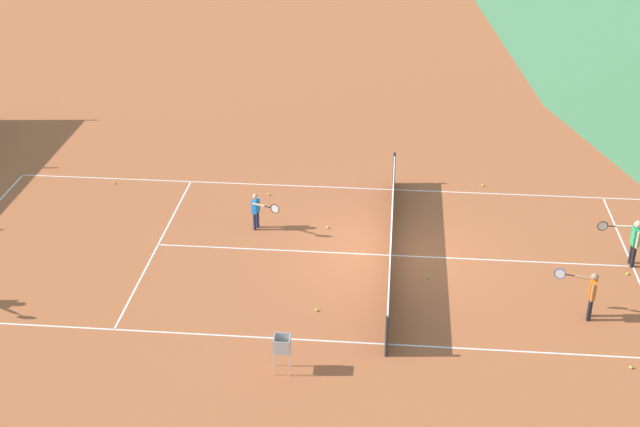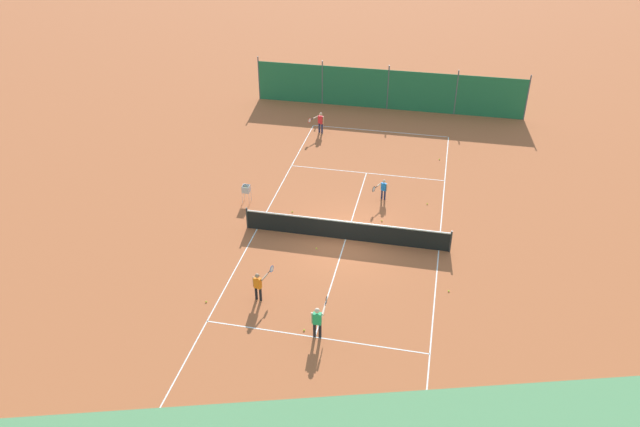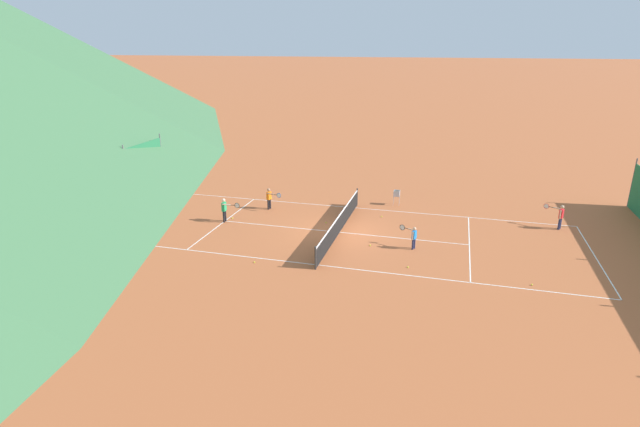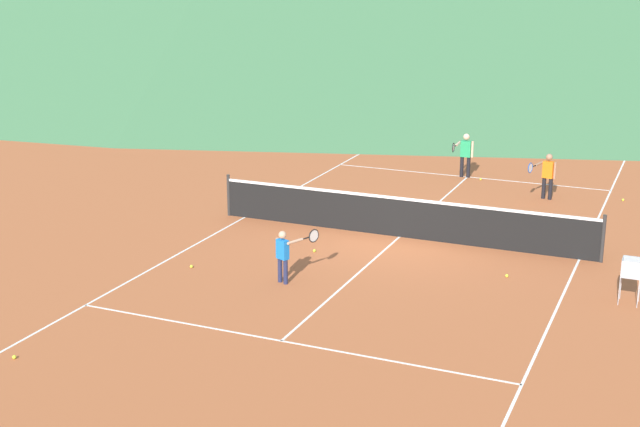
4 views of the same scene
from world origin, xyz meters
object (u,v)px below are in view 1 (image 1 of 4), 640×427
Objects in this scene: player_far_service at (633,239)px; ball_hopper at (282,346)px; tennis_ball_by_net_right at (328,227)px; player_far_baseline at (257,209)px; tennis_ball_alley_right at (114,183)px; tennis_ball_alley_left at (316,310)px; tennis_ball_by_net_left at (631,367)px; tennis_ball_far_corner at (428,277)px; player_near_baseline at (590,292)px; tennis_ball_near_corner at (482,185)px; tennis_ball_service_box at (269,194)px; tennis_net at (391,239)px; tennis_ball_mid_court at (627,274)px.

player_far_service is 10.12m from ball_hopper.
tennis_ball_by_net_right is at bearing 176.29° from ball_hopper.
player_far_baseline is 16.56× the size of tennis_ball_alley_right.
tennis_ball_alley_left is 7.31m from tennis_ball_by_net_left.
tennis_ball_far_corner is 0.07× the size of ball_hopper.
player_far_service reaches higher than tennis_ball_by_net_left.
player_near_baseline reaches higher than tennis_ball_by_net_right.
tennis_ball_by_net_left is 9.50m from tennis_ball_near_corner.
player_far_baseline is 2.28m from tennis_ball_service_box.
player_far_service reaches higher than ball_hopper.
tennis_net is 139.09× the size of tennis_ball_by_net_left.
tennis_ball_near_corner is (-7.50, 4.52, 0.00)m from tennis_ball_alley_left.
player_far_baseline is at bearing -113.55° from player_near_baseline.
tennis_net reaches higher than tennis_ball_alley_right.
tennis_ball_service_box is (-2.19, -0.01, -0.61)m from player_far_baseline.
player_far_service is 0.92m from tennis_ball_mid_court.
tennis_ball_mid_court is 6.09m from tennis_ball_near_corner.
tennis_ball_by_net_right is 5.62m from tennis_ball_near_corner.
tennis_ball_service_box is 1.00× the size of tennis_ball_by_net_right.
tennis_ball_near_corner is at bearing 125.05° from tennis_ball_by_net_right.
tennis_ball_near_corner is (-7.18, -1.97, -0.70)m from player_near_baseline.
tennis_ball_by_net_left is (3.40, 4.39, 0.00)m from tennis_ball_far_corner.
tennis_ball_service_box is 1.00× the size of tennis_ball_near_corner.
ball_hopper is (2.42, -0.52, 0.62)m from tennis_ball_alley_left.
tennis_ball_service_box is 6.56m from tennis_ball_far_corner.
tennis_ball_alley_left is at bearing -69.74° from player_far_service.
player_far_service is 1.05× the size of player_near_baseline.
tennis_ball_service_box is 4.97m from tennis_ball_alley_right.
tennis_ball_mid_court is at bearing 69.08° from tennis_ball_service_box.
tennis_ball_far_corner is 5.20m from tennis_ball_mid_court.
player_far_baseline is 16.56× the size of tennis_ball_mid_court.
tennis_ball_alley_left is at bearing -102.90° from tennis_ball_by_net_left.
tennis_ball_service_box and tennis_ball_far_corner have the same top height.
tennis_ball_far_corner is 1.00× the size of tennis_ball_by_net_left.
tennis_net is 139.09× the size of tennis_ball_alley_left.
tennis_ball_far_corner and tennis_ball_alley_right have the same top height.
tennis_ball_far_corner is (1.20, -5.31, -0.73)m from player_far_service.
tennis_ball_far_corner is 1.00× the size of tennis_ball_near_corner.
tennis_ball_alley_right is at bearing -112.93° from tennis_net.
tennis_ball_near_corner is (-1.26, 6.59, 0.00)m from tennis_ball_service_box.
player_near_baseline is 7.48m from tennis_ball_near_corner.
player_far_service is 19.89× the size of tennis_ball_by_net_left.
player_near_baseline reaches higher than tennis_net.
tennis_ball_near_corner is at bearing 117.71° from player_far_baseline.
ball_hopper is at bearing -3.71° from tennis_ball_by_net_right.
tennis_ball_alley_right is (-4.82, -9.77, 0.00)m from tennis_ball_far_corner.
tennis_ball_far_corner and tennis_ball_near_corner have the same top height.
tennis_ball_alley_left is 1.00× the size of tennis_ball_near_corner.
tennis_ball_alley_right is at bearing -105.58° from tennis_ball_mid_court.
ball_hopper is at bearing -60.03° from tennis_ball_mid_court.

